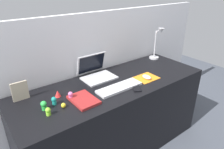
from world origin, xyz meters
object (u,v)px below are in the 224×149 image
(mouse, at_px, (147,77))
(keyboard, at_px, (119,87))
(toy_figurine_pink, at_px, (71,95))
(laptop, at_px, (96,71))
(cell_phone, at_px, (136,88))
(toy_figurine_lime, at_px, (48,111))
(toy_figurine_yellow, at_px, (63,105))
(toy_figurine_red, at_px, (58,94))
(toy_figurine_green, at_px, (44,105))
(picture_frame, at_px, (20,91))
(desk_lamp, at_px, (157,44))
(notebook_pad, at_px, (84,100))
(toy_figurine_teal, at_px, (54,101))

(mouse, bearing_deg, keyboard, 177.89)
(toy_figurine_pink, bearing_deg, laptop, 31.11)
(cell_phone, relative_size, toy_figurine_lime, 2.18)
(toy_figurine_pink, xyz_separation_m, toy_figurine_yellow, (-0.09, -0.07, -0.02))
(laptop, height_order, toy_figurine_lime, laptop)
(mouse, distance_m, toy_figurine_red, 0.81)
(toy_figurine_red, height_order, toy_figurine_lime, toy_figurine_lime)
(mouse, bearing_deg, toy_figurine_yellow, 177.55)
(toy_figurine_green, relative_size, toy_figurine_red, 1.32)
(picture_frame, height_order, toy_figurine_lime, picture_frame)
(toy_figurine_yellow, bearing_deg, toy_figurine_red, 79.66)
(desk_lamp, relative_size, toy_figurine_green, 5.30)
(picture_frame, distance_m, toy_figurine_yellow, 0.37)
(picture_frame, xyz_separation_m, toy_figurine_yellow, (0.21, -0.30, -0.06))
(notebook_pad, height_order, toy_figurine_pink, toy_figurine_pink)
(keyboard, relative_size, mouse, 4.27)
(toy_figurine_red, bearing_deg, laptop, 16.17)
(picture_frame, relative_size, toy_figurine_lime, 2.55)
(desk_lamp, xyz_separation_m, toy_figurine_red, (-1.25, -0.10, -0.15))
(picture_frame, relative_size, toy_figurine_teal, 2.33)
(mouse, distance_m, toy_figurine_pink, 0.73)
(picture_frame, xyz_separation_m, toy_figurine_pink, (0.30, -0.23, -0.04))
(desk_lamp, relative_size, toy_figurine_pink, 5.58)
(laptop, bearing_deg, toy_figurine_pink, -148.89)
(mouse, relative_size, notebook_pad, 0.40)
(picture_frame, height_order, toy_figurine_yellow, picture_frame)
(toy_figurine_lime, bearing_deg, desk_lamp, 11.80)
(desk_lamp, distance_m, toy_figurine_teal, 1.34)
(cell_phone, bearing_deg, toy_figurine_lime, -155.33)
(laptop, xyz_separation_m, keyboard, (0.03, -0.32, -0.04))
(toy_figurine_yellow, bearing_deg, toy_figurine_lime, -169.87)
(mouse, xyz_separation_m, desk_lamp, (0.47, 0.31, 0.15))
(desk_lamp, distance_m, notebook_pad, 1.17)
(toy_figurine_yellow, bearing_deg, toy_figurine_pink, 36.61)
(toy_figurine_pink, bearing_deg, picture_frame, 143.32)
(picture_frame, distance_m, toy_figurine_teal, 0.28)
(cell_phone, bearing_deg, keyboard, 175.31)
(keyboard, xyz_separation_m, toy_figurine_yellow, (-0.50, 0.02, 0.01))
(notebook_pad, bearing_deg, cell_phone, -13.79)
(mouse, height_order, notebook_pad, mouse)
(keyboard, xyz_separation_m, toy_figurine_pink, (-0.41, 0.09, 0.03))
(keyboard, bearing_deg, mouse, -2.11)
(toy_figurine_pink, distance_m, toy_figurine_red, 0.12)
(picture_frame, bearing_deg, notebook_pad, -39.36)
(toy_figurine_teal, bearing_deg, picture_frame, 128.67)
(toy_figurine_red, distance_m, toy_figurine_lime, 0.24)
(toy_figurine_teal, bearing_deg, desk_lamp, 8.40)
(toy_figurine_lime, height_order, toy_figurine_yellow, toy_figurine_lime)
(notebook_pad, relative_size, toy_figurine_lime, 4.08)
(mouse, height_order, toy_figurine_pink, toy_figurine_pink)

